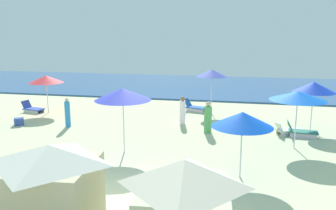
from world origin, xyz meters
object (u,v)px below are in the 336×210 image
cabana_1 (52,200)px  beachgoer_2 (68,113)px  umbrella_4 (314,87)px  cooler_box_0 (19,122)px  lounge_chair_4_0 (288,130)px  umbrella_5 (46,79)px  umbrella_6 (242,119)px  umbrella_2 (298,96)px  beachgoer_0 (183,111)px  lounge_chair_4_1 (301,131)px  lounge_chair_5_0 (32,108)px  beachgoer_1 (208,118)px  umbrella_3 (212,73)px  lounge_chair_3_0 (195,107)px  umbrella_0 (123,94)px

cabana_1 → beachgoer_2: 11.45m
umbrella_4 → cooler_box_0: umbrella_4 is taller
lounge_chair_4_0 → umbrella_5: 14.52m
umbrella_6 → umbrella_4: bearing=62.5°
cabana_1 → umbrella_5: size_ratio=1.12×
umbrella_2 → beachgoer_0: umbrella_2 is taller
lounge_chair_4_1 → lounge_chair_5_0: 16.05m
umbrella_2 → cooler_box_0: 14.43m
umbrella_2 → cooler_box_0: umbrella_2 is taller
lounge_chair_5_0 → beachgoer_2: (3.91, -2.77, 0.50)m
umbrella_6 → beachgoer_1: umbrella_6 is taller
umbrella_3 → lounge_chair_5_0: size_ratio=1.86×
umbrella_4 → lounge_chair_5_0: umbrella_4 is taller
umbrella_4 → beachgoer_0: bearing=-179.5°
umbrella_2 → cabana_1: bearing=-125.3°
lounge_chair_3_0 → lounge_chair_5_0: size_ratio=1.09×
umbrella_2 → cooler_box_0: (-14.24, 0.96, -2.14)m
lounge_chair_4_1 → umbrella_0: bearing=121.5°
umbrella_2 → lounge_chair_4_1: bearing=73.7°
lounge_chair_4_1 → beachgoer_1: 4.55m
umbrella_5 → umbrella_6: 14.23m
umbrella_4 → lounge_chair_4_1: (-0.68, -1.23, -2.02)m
lounge_chair_3_0 → umbrella_6: size_ratio=0.68×
lounge_chair_3_0 → lounge_chair_4_1: lounge_chair_3_0 is taller
cabana_1 → lounge_chair_4_1: cabana_1 is taller
umbrella_2 → umbrella_3: 7.49m
umbrella_4 → lounge_chair_4_1: size_ratio=1.69×
umbrella_3 → umbrella_4: (5.42, -3.09, -0.23)m
umbrella_5 → beachgoer_2: umbrella_5 is taller
umbrella_6 → beachgoer_2: umbrella_6 is taller
cabana_1 → lounge_chair_5_0: 15.85m
umbrella_4 → beachgoer_1: bearing=-164.1°
umbrella_3 → lounge_chair_4_1: (4.75, -4.32, -2.25)m
cabana_1 → umbrella_0: (-0.73, 7.02, 1.14)m
umbrella_0 → beachgoer_1: size_ratio=1.71×
umbrella_0 → beachgoer_2: bearing=142.7°
beachgoer_2 → beachgoer_0: bearing=-33.6°
cabana_1 → umbrella_2: cabana_1 is taller
beachgoer_1 → umbrella_5: bearing=-150.1°
lounge_chair_4_0 → lounge_chair_3_0: bearing=30.2°
lounge_chair_4_1 → lounge_chair_4_0: bearing=73.2°
cabana_1 → beachgoer_2: (-5.01, 10.28, -0.62)m
lounge_chair_5_0 → beachgoer_1: size_ratio=0.91×
umbrella_3 → lounge_chair_4_0: bearing=-44.4°
lounge_chair_4_0 → lounge_chair_4_1: size_ratio=0.99×
beachgoer_1 → cooler_box_0: (-10.28, -0.67, -0.54)m
lounge_chair_4_1 → umbrella_5: umbrella_5 is taller
umbrella_2 → beachgoer_2: 11.62m
umbrella_0 → lounge_chair_4_1: size_ratio=1.83×
umbrella_3 → beachgoer_1: (0.23, -4.57, -1.76)m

